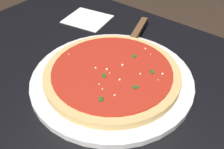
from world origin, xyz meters
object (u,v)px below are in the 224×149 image
(pizza_server, at_px, (134,37))
(pizza, at_px, (112,73))
(serving_plate, at_px, (112,79))
(napkin_folded_right, at_px, (87,19))

(pizza_server, bearing_deg, pizza, -72.24)
(serving_plate, height_order, pizza, pizza)
(pizza_server, bearing_deg, serving_plate, -72.25)
(pizza, relative_size, napkin_folded_right, 2.35)
(serving_plate, bearing_deg, pizza, 8.99)
(serving_plate, height_order, pizza_server, pizza_server)
(serving_plate, relative_size, napkin_folded_right, 2.81)
(pizza_server, distance_m, napkin_folded_right, 0.20)
(pizza, distance_m, pizza_server, 0.17)
(pizza, bearing_deg, napkin_folded_right, 143.48)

